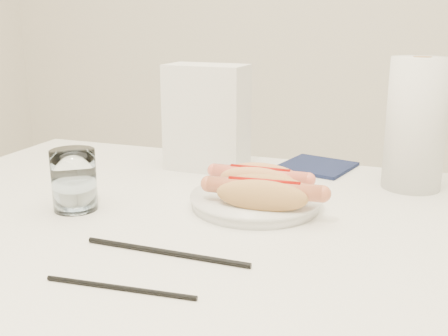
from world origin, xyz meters
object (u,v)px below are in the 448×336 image
(water_glass, at_px, (74,180))
(hotdog_left, at_px, (260,179))
(table, at_px, (211,249))
(plate, at_px, (255,202))
(paper_towel_roll, at_px, (416,124))
(napkin_box, at_px, (207,118))
(hotdog_right, at_px, (264,193))

(water_glass, bearing_deg, hotdog_left, 27.98)
(table, xyz_separation_m, plate, (0.06, 0.07, 0.07))
(hotdog_left, xyz_separation_m, paper_towel_roll, (0.25, 0.17, 0.08))
(paper_towel_roll, bearing_deg, table, -137.97)
(water_glass, relative_size, napkin_box, 0.47)
(table, bearing_deg, hotdog_left, 62.39)
(hotdog_left, bearing_deg, plate, -84.93)
(table, height_order, water_glass, water_glass)
(hotdog_left, relative_size, napkin_box, 0.78)
(table, height_order, paper_towel_roll, paper_towel_roll)
(napkin_box, xyz_separation_m, paper_towel_roll, (0.41, 0.01, 0.01))
(table, distance_m, paper_towel_roll, 0.45)
(napkin_box, height_order, paper_towel_roll, paper_towel_roll)
(hotdog_right, height_order, paper_towel_roll, paper_towel_roll)
(plate, bearing_deg, table, -130.41)
(hotdog_right, xyz_separation_m, paper_towel_roll, (0.22, 0.25, 0.08))
(hotdog_left, bearing_deg, table, -117.24)
(napkin_box, bearing_deg, table, -65.50)
(napkin_box, distance_m, paper_towel_roll, 0.41)
(hotdog_left, height_order, hotdog_right, hotdog_right)
(plate, xyz_separation_m, hotdog_left, (-0.00, 0.04, 0.03))
(plate, xyz_separation_m, hotdog_right, (0.03, -0.05, 0.03))
(plate, relative_size, paper_towel_roll, 0.88)
(table, bearing_deg, water_glass, -168.23)
(plate, height_order, napkin_box, napkin_box)
(hotdog_right, relative_size, napkin_box, 0.85)
(water_glass, bearing_deg, table, 11.77)
(table, height_order, hotdog_right, hotdog_right)
(water_glass, bearing_deg, paper_towel_roll, 31.15)
(napkin_box, bearing_deg, hotdog_right, -49.80)
(plate, relative_size, water_glass, 2.09)
(table, relative_size, napkin_box, 5.44)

